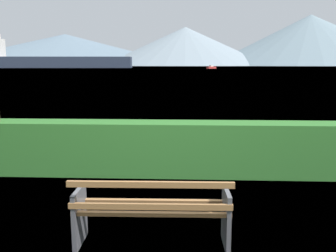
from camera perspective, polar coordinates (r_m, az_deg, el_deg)
ground_plane at (r=4.56m, az=-2.39°, el=-17.81°), size 1400.00×1400.00×0.00m
water_surface at (r=310.28m, az=2.64°, el=9.20°), size 620.00×620.00×0.00m
park_bench at (r=4.33m, az=-2.49°, el=-13.14°), size 1.81×0.60×0.87m
hedge_row at (r=7.02m, az=-0.42°, el=-3.50°), size 11.38×0.66×1.02m
cargo_ship_large at (r=232.12m, az=-20.82°, el=9.85°), size 103.88×21.19×20.03m
sailboat_mid at (r=181.02m, az=6.77°, el=9.07°), size 5.05×4.79×1.68m
distant_hills at (r=576.62m, az=0.53°, el=12.37°), size 726.94×400.70×73.87m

